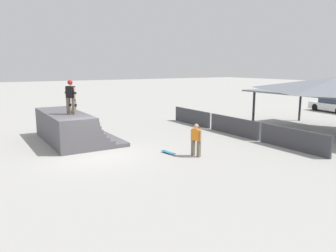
% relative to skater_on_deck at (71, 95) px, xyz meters
% --- Properties ---
extents(ground_plane, '(160.00, 160.00, 0.00)m').
position_rel_skater_on_deck_xyz_m(ground_plane, '(2.61, 0.28, -2.62)').
color(ground_plane, '#A3A09B').
extents(quarter_pipe_ramp, '(5.81, 3.48, 1.61)m').
position_rel_skater_on_deck_xyz_m(quarter_pipe_ramp, '(-0.86, 0.08, -1.90)').
color(quarter_pipe_ramp, '#565459').
rests_on(quarter_pipe_ramp, ground).
extents(skater_on_deck, '(0.72, 0.53, 1.76)m').
position_rel_skater_on_deck_xyz_m(skater_on_deck, '(0.00, 0.00, 0.00)').
color(skater_on_deck, '#6B6051').
rests_on(skater_on_deck, quarter_pipe_ramp).
extents(skateboard_on_deck, '(0.82, 0.44, 0.09)m').
position_rel_skater_on_deck_xyz_m(skateboard_on_deck, '(-0.55, 0.09, -0.95)').
color(skateboard_on_deck, red).
rests_on(skateboard_on_deck, quarter_pipe_ramp).
extents(bystander_walking, '(0.61, 0.30, 1.51)m').
position_rel_skater_on_deck_xyz_m(bystander_walking, '(5.26, 4.12, -1.78)').
color(bystander_walking, '#6B6051').
rests_on(bystander_walking, ground).
extents(skateboard_on_ground, '(0.83, 0.33, 0.09)m').
position_rel_skater_on_deck_xyz_m(skateboard_on_ground, '(4.18, 3.29, -2.56)').
color(skateboard_on_ground, blue).
rests_on(skateboard_on_ground, ground).
extents(barrier_fence, '(12.51, 0.12, 1.05)m').
position_rel_skater_on_deck_xyz_m(barrier_fence, '(2.54, 8.92, -2.10)').
color(barrier_fence, '#3D3D42').
rests_on(barrier_fence, ground).
extents(parked_car_white, '(4.48, 2.43, 1.27)m').
position_rel_skater_on_deck_xyz_m(parked_car_white, '(-0.11, 23.38, -2.02)').
color(parked_car_white, silver).
rests_on(parked_car_white, ground).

